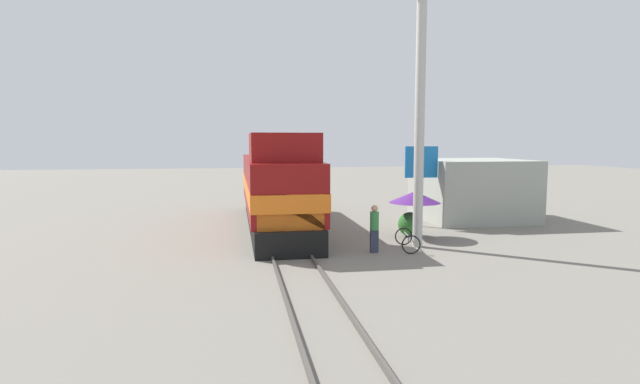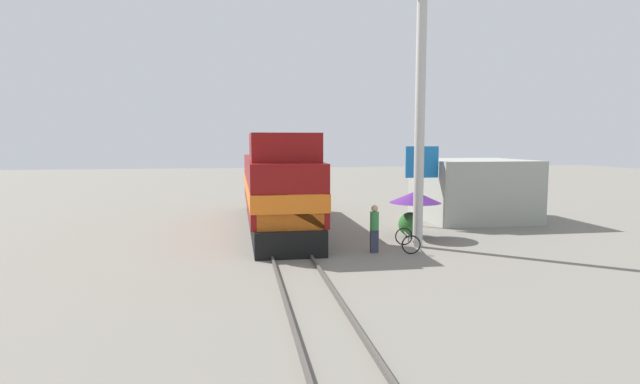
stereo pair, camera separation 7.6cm
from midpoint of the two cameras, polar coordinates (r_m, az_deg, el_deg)
ground_plane at (r=21.51m, az=-4.07°, el=-5.70°), size 120.00×120.00×0.00m
rail_near at (r=21.44m, az=-5.99°, el=-5.55°), size 0.08×38.84×0.15m
rail_far at (r=21.57m, az=-2.17°, el=-5.46°), size 0.08×38.84×0.15m
locomotive at (r=24.56m, az=-4.85°, el=0.23°), size 2.97×14.22×4.62m
utility_pole at (r=20.48m, az=11.48°, el=9.65°), size 1.80×0.40×11.27m
vendor_umbrella at (r=22.49m, az=10.90°, el=-0.57°), size 2.28×2.28×2.09m
billboard_sign at (r=25.46m, az=11.65°, el=2.72°), size 1.71×0.12×4.04m
shrub_cluster at (r=22.99m, az=10.39°, el=-3.64°), size 1.10×1.10×1.10m
person_bystander at (r=19.40m, az=6.35°, el=-3.94°), size 0.34×0.34×1.85m
bicycle at (r=20.22m, az=10.06°, el=-5.44°), size 1.00×1.81×0.73m
building_block_distant at (r=28.68m, az=17.11°, el=0.27°), size 5.50×5.33×3.29m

